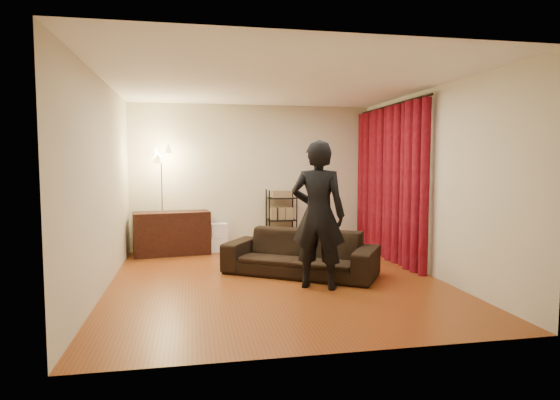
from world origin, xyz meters
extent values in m
plane|color=brown|center=(0.00, 0.00, 0.00)|extent=(5.00, 5.00, 0.00)
plane|color=white|center=(0.00, 0.00, 2.70)|extent=(5.00, 5.00, 0.00)
plane|color=beige|center=(0.00, 2.50, 1.35)|extent=(5.00, 0.00, 5.00)
plane|color=beige|center=(0.00, -2.50, 1.35)|extent=(5.00, 0.00, 5.00)
plane|color=beige|center=(-2.25, 0.00, 1.35)|extent=(0.00, 5.00, 5.00)
plane|color=beige|center=(2.25, 0.00, 1.35)|extent=(0.00, 5.00, 5.00)
cylinder|color=black|center=(2.15, 1.12, 2.58)|extent=(0.04, 2.65, 0.04)
imported|color=black|center=(0.40, 0.31, 0.32)|extent=(2.31, 1.90, 0.64)
imported|color=black|center=(0.46, -0.43, 0.96)|extent=(0.83, 0.72, 1.92)
cube|color=black|center=(-1.49, 2.17, 0.38)|extent=(1.37, 0.68, 0.76)
camera|label=1|loc=(-1.15, -6.24, 1.65)|focal=30.00mm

